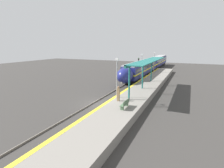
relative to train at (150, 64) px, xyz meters
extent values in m
plane|color=#383533|center=(0.00, -29.26, -2.11)|extent=(120.00, 120.00, 0.00)
cube|color=slate|center=(-0.72, -29.26, -2.03)|extent=(0.08, 90.00, 0.15)
cube|color=slate|center=(0.72, -29.26, -2.03)|extent=(0.08, 90.00, 0.15)
cube|color=black|center=(0.00, -8.72, -1.51)|extent=(2.39, 18.22, 0.75)
cube|color=navy|center=(0.00, -8.72, -0.72)|extent=(2.72, 19.80, 0.84)
cube|color=yellow|center=(0.00, -8.72, -0.15)|extent=(2.73, 19.80, 0.29)
cube|color=navy|center=(0.00, -8.72, 0.63)|extent=(2.72, 19.80, 1.27)
cube|color=black|center=(0.00, -8.72, 0.56)|extent=(2.75, 18.22, 0.70)
cube|color=#9E9EA3|center=(0.00, -8.72, 1.41)|extent=(2.45, 19.80, 0.30)
cylinder|color=black|center=(-0.72, -15.96, -1.66)|extent=(0.12, 0.89, 0.89)
cylinder|color=black|center=(0.72, -15.96, -1.66)|extent=(0.12, 0.89, 0.89)
cylinder|color=black|center=(-0.72, -13.76, -1.66)|extent=(0.12, 0.89, 0.89)
cylinder|color=black|center=(0.72, -13.76, -1.66)|extent=(0.12, 0.89, 0.89)
cylinder|color=black|center=(-0.72, -3.68, -1.66)|extent=(0.12, 0.89, 0.89)
cylinder|color=black|center=(0.72, -3.68, -1.66)|extent=(0.12, 0.89, 0.89)
cylinder|color=black|center=(-0.72, -1.48, -1.66)|extent=(0.12, 0.89, 0.89)
cylinder|color=black|center=(0.72, -1.48, -1.66)|extent=(0.12, 0.89, 0.89)
ellipsoid|color=navy|center=(0.00, -19.95, 0.06)|extent=(2.61, 4.00, 2.64)
ellipsoid|color=black|center=(0.00, -20.45, 0.49)|extent=(1.90, 2.34, 1.34)
sphere|color=#F9F4CC|center=(0.00, -21.45, -0.89)|extent=(0.24, 0.24, 0.24)
cube|color=black|center=(0.00, 11.89, -1.51)|extent=(2.39, 18.22, 0.75)
cube|color=navy|center=(0.00, 11.89, -0.72)|extent=(2.72, 19.80, 0.84)
cube|color=yellow|center=(0.00, 11.89, -0.15)|extent=(2.73, 19.80, 0.29)
cube|color=navy|center=(0.00, 11.89, 0.63)|extent=(2.72, 19.80, 1.27)
cube|color=black|center=(0.00, 11.89, 0.56)|extent=(2.75, 18.22, 0.70)
cube|color=#9E9EA3|center=(0.00, 11.89, 1.41)|extent=(2.45, 19.80, 0.30)
cylinder|color=black|center=(-0.72, 4.65, -1.66)|extent=(0.12, 0.89, 0.89)
cylinder|color=black|center=(0.72, 4.65, -1.66)|extent=(0.12, 0.89, 0.89)
cylinder|color=black|center=(-0.72, 6.85, -1.66)|extent=(0.12, 0.89, 0.89)
cylinder|color=black|center=(0.72, 6.85, -1.66)|extent=(0.12, 0.89, 0.89)
cylinder|color=black|center=(-0.72, 16.93, -1.66)|extent=(0.12, 0.89, 0.89)
cylinder|color=black|center=(0.72, 16.93, -1.66)|extent=(0.12, 0.89, 0.89)
cylinder|color=black|center=(-0.72, 19.13, -1.66)|extent=(0.12, 0.89, 0.89)
cylinder|color=black|center=(0.72, 19.13, -1.66)|extent=(0.12, 0.89, 0.89)
cube|color=gray|center=(3.65, -29.26, -1.67)|extent=(4.07, 64.00, 0.88)
cube|color=yellow|center=(1.82, -29.26, -1.22)|extent=(0.40, 64.00, 0.01)
cube|color=#4C6B4C|center=(4.24, -32.21, -1.02)|extent=(0.36, 0.06, 0.42)
cube|color=#4C6B4C|center=(4.24, -30.89, -1.02)|extent=(0.36, 0.06, 0.42)
cube|color=#4C6B4C|center=(4.24, -31.55, -0.79)|extent=(0.44, 1.76, 0.03)
cube|color=#4C6B4C|center=(4.44, -31.55, -0.56)|extent=(0.04, 1.76, 0.44)
cube|color=#7F6647|center=(2.77, -29.62, -0.80)|extent=(0.28, 0.20, 0.84)
cube|color=#7F6647|center=(2.77, -29.62, -0.05)|extent=(0.36, 0.22, 0.67)
sphere|color=#936B4C|center=(2.77, -29.62, 0.40)|extent=(0.23, 0.23, 0.23)
cylinder|color=#59595E|center=(-2.52, -2.74, -0.48)|extent=(0.14, 0.14, 3.26)
cube|color=black|center=(-2.52, -2.74, 1.50)|extent=(0.28, 0.20, 0.70)
sphere|color=#1ED833|center=(-2.52, -2.85, 1.67)|extent=(0.14, 0.14, 0.14)
sphere|color=#330A0A|center=(-2.52, -2.85, 1.33)|extent=(0.14, 0.14, 0.14)
cylinder|color=#9E9EA3|center=(2.12, -28.54, 1.05)|extent=(0.12, 0.12, 4.55)
cube|color=silver|center=(2.12, -28.54, 3.45)|extent=(0.36, 0.20, 0.24)
cylinder|color=#9E9EA3|center=(2.12, -17.25, 1.05)|extent=(0.12, 0.12, 4.55)
cube|color=silver|center=(2.12, -17.25, 3.45)|extent=(0.36, 0.20, 0.24)
cylinder|color=#9E9EA3|center=(2.12, -5.97, 1.05)|extent=(0.12, 0.12, 4.55)
cube|color=silver|center=(2.12, -5.97, 3.45)|extent=(0.36, 0.20, 0.24)
cylinder|color=#1E6B66|center=(3.73, -28.67, 0.75)|extent=(0.20, 0.20, 3.95)
cylinder|color=#1E6B66|center=(3.73, -22.56, 0.75)|extent=(0.20, 0.20, 3.95)
cylinder|color=#1E6B66|center=(3.73, -16.45, 0.75)|extent=(0.20, 0.20, 3.95)
cube|color=#1E6B66|center=(3.73, -22.56, 2.83)|extent=(0.24, 15.21, 0.36)
cube|color=#1E6B66|center=(4.63, -22.56, 2.95)|extent=(2.00, 15.21, 0.10)
camera|label=1|loc=(10.04, -47.46, 5.01)|focal=28.00mm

